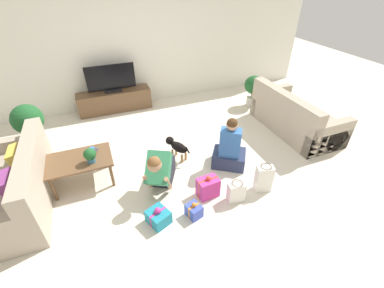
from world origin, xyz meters
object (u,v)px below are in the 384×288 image
(mug, at_px, (93,150))
(person_kneeling, at_px, (160,170))
(gift_box_a, at_px, (158,217))
(gift_box_c, at_px, (194,211))
(potted_plant_corner_right, at_px, (253,87))
(gift_box_b, at_px, (208,187))
(tv_console, at_px, (115,101))
(person_sitting, at_px, (230,149))
(sofa_left, at_px, (14,188))
(gift_bag_a, at_px, (264,179))
(potted_plant_corner_left, at_px, (28,122))
(dog, at_px, (177,146))
(coffee_table, at_px, (80,162))
(tv, at_px, (111,80))
(gift_bag_b, at_px, (236,192))
(tabletop_plant, at_px, (90,155))
(sofa_right, at_px, (294,117))

(mug, bearing_deg, person_kneeling, -36.16)
(gift_box_a, relative_size, gift_box_c, 1.44)
(potted_plant_corner_right, xyz_separation_m, gift_box_b, (-2.16, -2.26, -0.30))
(tv_console, relative_size, mug, 13.10)
(gift_box_a, height_order, gift_box_c, gift_box_a)
(person_sitting, distance_m, gift_box_b, 0.79)
(gift_box_c, bearing_deg, gift_box_a, 171.06)
(sofa_left, relative_size, gift_box_c, 7.59)
(person_sitting, height_order, gift_bag_a, person_sitting)
(potted_plant_corner_left, bearing_deg, person_sitting, -28.18)
(gift_bag_a, bearing_deg, dog, 127.09)
(potted_plant_corner_left, relative_size, gift_box_a, 2.64)
(gift_box_b, relative_size, gift_bag_a, 0.80)
(sofa_left, distance_m, person_kneeling, 1.94)
(coffee_table, height_order, tv, tv)
(coffee_table, height_order, gift_box_b, coffee_table)
(dog, bearing_deg, person_kneeling, 25.34)
(coffee_table, xyz_separation_m, tv_console, (0.79, 2.25, -0.15))
(sofa_left, bearing_deg, gift_bag_a, 72.78)
(gift_bag_a, relative_size, gift_bag_b, 1.39)
(tabletop_plant, bearing_deg, coffee_table, 142.00)
(potted_plant_corner_left, relative_size, potted_plant_corner_right, 1.27)
(tv, bearing_deg, gift_box_c, -81.68)
(tv_console, height_order, tabletop_plant, tabletop_plant)
(person_sitting, bearing_deg, sofa_right, -129.29)
(potted_plant_corner_right, relative_size, dog, 1.45)
(sofa_right, xyz_separation_m, potted_plant_corner_right, (-0.14, 1.25, 0.16))
(coffee_table, relative_size, tabletop_plant, 4.05)
(tv_console, distance_m, mug, 2.25)
(person_kneeling, relative_size, gift_bag_a, 1.79)
(sofa_left, distance_m, potted_plant_corner_right, 4.85)
(person_sitting, relative_size, gift_bag_a, 2.02)
(tv, xyz_separation_m, person_kneeling, (0.26, -2.78, -0.38))
(tv, relative_size, potted_plant_corner_left, 1.13)
(potted_plant_corner_left, distance_m, potted_plant_corner_right, 4.49)
(person_sitting, distance_m, gift_box_c, 1.22)
(potted_plant_corner_right, relative_size, gift_box_c, 3.00)
(dog, xyz_separation_m, gift_box_b, (0.12, -1.00, -0.08))
(sofa_right, xyz_separation_m, gift_bag_a, (-1.52, -1.21, -0.07))
(potted_plant_corner_left, xyz_separation_m, gift_box_c, (2.00, -2.33, -0.51))
(gift_box_b, bearing_deg, mug, 143.88)
(gift_box_b, xyz_separation_m, gift_bag_b, (0.32, -0.23, 0.00))
(mug, bearing_deg, sofa_right, -0.28)
(gift_box_b, distance_m, gift_box_c, 0.43)
(sofa_left, xyz_separation_m, person_sitting, (3.06, -0.32, 0.03))
(tv_console, xyz_separation_m, person_kneeling, (0.26, -2.78, 0.10))
(sofa_right, xyz_separation_m, person_sitting, (-1.71, -0.52, 0.03))
(sofa_right, relative_size, gift_bag_a, 4.05)
(tv_console, xyz_separation_m, person_sitting, (1.43, -2.70, 0.09))
(potted_plant_corner_right, relative_size, person_sitting, 0.79)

